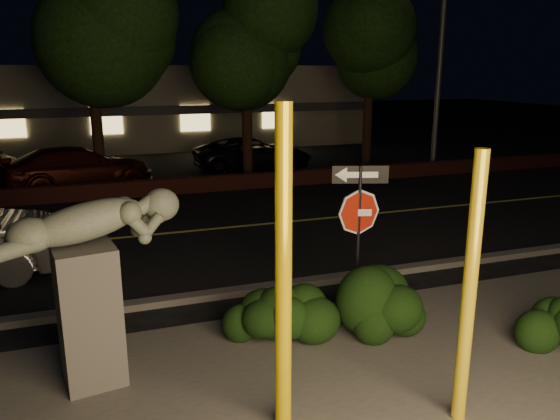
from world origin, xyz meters
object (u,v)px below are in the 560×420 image
object	(u,v)px
streetlight	(438,4)
yellow_pole_right	(469,292)
yellow_pole_left	(283,277)
sculpture	(89,271)
parked_car_darkred	(79,168)
parked_car_dark	(253,154)
signpost	(359,213)

from	to	relation	value
streetlight	yellow_pole_right	bearing A→B (deg)	-101.95
yellow_pole_left	sculpture	xyz separation A→B (m)	(-1.92, 1.65, -0.29)
sculpture	parked_car_darkred	xyz separation A→B (m)	(-0.29, 12.22, -0.79)
streetlight	parked_car_dark	bearing A→B (deg)	-175.72
yellow_pole_right	parked_car_dark	xyz separation A→B (m)	(2.27, 15.87, -0.91)
parked_car_dark	yellow_pole_right	bearing A→B (deg)	171.01
yellow_pole_right	parked_car_darkred	xyz separation A→B (m)	(-4.13, 14.40, -0.85)
yellow_pole_right	parked_car_darkred	size ratio (longest dim) A/B	0.64
yellow_pole_right	sculpture	distance (m)	4.41
streetlight	yellow_pole_left	bearing A→B (deg)	-108.28
yellow_pole_right	streetlight	distance (m)	17.16
yellow_pole_left	yellow_pole_right	bearing A→B (deg)	-15.21
yellow_pole_right	sculpture	size ratio (longest dim) A/B	1.28
streetlight	parked_car_darkred	bearing A→B (deg)	-161.45
streetlight	signpost	bearing A→B (deg)	-107.52
sculpture	yellow_pole_right	bearing A→B (deg)	-38.75
yellow_pole_right	streetlight	bearing A→B (deg)	57.39
yellow_pole_left	sculpture	world-z (taller)	yellow_pole_left
signpost	sculpture	size ratio (longest dim) A/B	1.03
yellow_pole_right	sculpture	bearing A→B (deg)	150.44
parked_car_darkred	parked_car_dark	size ratio (longest dim) A/B	1.05
sculpture	streetlight	size ratio (longest dim) A/B	0.23
yellow_pole_right	signpost	bearing A→B (deg)	89.16
streetlight	parked_car_dark	xyz separation A→B (m)	(-6.64, 1.95, -5.54)
yellow_pole_left	signpost	xyz separation A→B (m)	(1.96, 2.12, -0.02)
yellow_pole_left	streetlight	size ratio (longest dim) A/B	0.34
yellow_pole_left	parked_car_dark	bearing A→B (deg)	74.74
signpost	streetlight	xyz separation A→B (m)	(8.86, 11.27, 4.42)
yellow_pole_right	signpost	xyz separation A→B (m)	(0.04, 2.64, 0.21)
yellow_pole_left	signpost	distance (m)	2.89
signpost	streetlight	world-z (taller)	streetlight
yellow_pole_left	parked_car_dark	size ratio (longest dim) A/B	0.78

